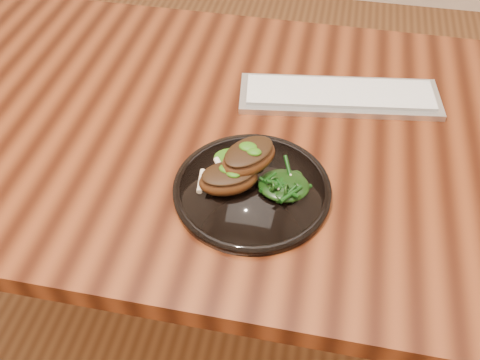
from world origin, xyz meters
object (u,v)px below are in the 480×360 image
desk (258,160)px  plate (252,189)px  keyboard (339,95)px  greens_heap (284,183)px  lamb_chop_front (228,178)px

desk → plate: (0.02, -0.16, 0.09)m
plate → keyboard: keyboard is taller
greens_heap → keyboard: size_ratio=0.21×
desk → plate: plate is taller
plate → keyboard: bearing=66.3°
greens_heap → keyboard: (0.07, 0.28, -0.02)m
lamb_chop_front → keyboard: bearing=61.0°
plate → lamb_chop_front: bearing=-166.1°
desk → keyboard: bearing=40.2°
greens_heap → plate: bearing=-174.8°
desk → keyboard: keyboard is taller
plate → greens_heap: bearing=5.2°
lamb_chop_front → plate: bearing=13.9°
desk → greens_heap: size_ratio=19.04×
desk → lamb_chop_front: bearing=-97.2°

